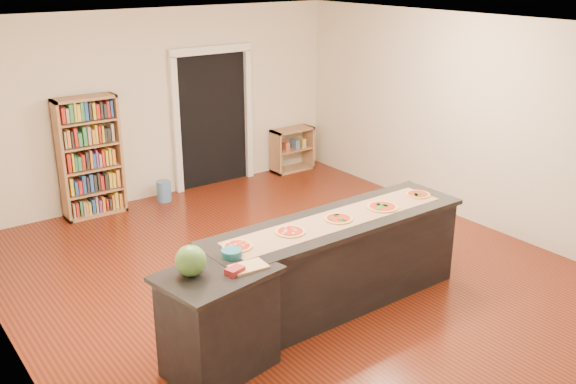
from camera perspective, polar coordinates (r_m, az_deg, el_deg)
room at (r=6.87m, az=0.98°, el=2.67°), size 6.00×7.00×2.80m
doorway at (r=10.21m, az=-6.72°, el=7.17°), size 1.40×0.09×2.21m
kitchen_island at (r=6.70m, az=4.31°, el=-6.25°), size 2.94×0.80×0.97m
side_counter at (r=5.71m, az=-6.19°, el=-11.34°), size 0.98×0.71×0.97m
bookshelf at (r=9.35m, az=-17.18°, el=2.98°), size 0.85×0.30×1.70m
low_shelf at (r=11.03m, az=0.39°, el=3.81°), size 0.74×0.32×0.74m
waste_bin at (r=9.83m, az=-10.97°, el=0.08°), size 0.22×0.22×0.31m
kraft_paper at (r=6.50m, az=4.43°, el=-2.43°), size 2.56×0.50×0.00m
watermelon at (r=5.40m, az=-8.64°, el=-6.05°), size 0.27×0.27×0.27m
cutting_board at (r=5.51m, az=-3.53°, el=-6.66°), size 0.32×0.23×0.02m
package_red at (r=5.42m, az=-4.74°, el=-6.98°), size 0.17×0.14×0.05m
package_teal at (r=5.71m, az=-5.04°, el=-5.46°), size 0.18×0.18×0.07m
pizza_a at (r=5.88m, az=-4.52°, el=-4.83°), size 0.29×0.29×0.02m
pizza_b at (r=6.17m, az=0.21°, el=-3.54°), size 0.31×0.31×0.02m
pizza_c at (r=6.49m, az=4.51°, el=-2.38°), size 0.27×0.27×0.02m
pizza_d at (r=6.84m, az=8.39°, el=-1.32°), size 0.33×0.33×0.02m
pizza_e at (r=7.27m, az=11.48°, el=-0.21°), size 0.27×0.27×0.02m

